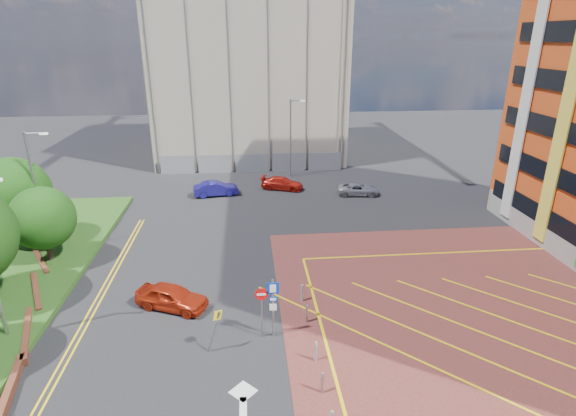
{
  "coord_description": "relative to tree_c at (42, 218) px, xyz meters",
  "views": [
    {
      "loc": [
        -0.5,
        -17.5,
        13.92
      ],
      "look_at": [
        1.62,
        5.23,
        5.16
      ],
      "focal_mm": 28.0,
      "sensor_mm": 36.0,
      "label": 1
    }
  ],
  "objects": [
    {
      "name": "tree_c",
      "position": [
        0.0,
        0.0,
        0.0
      ],
      "size": [
        4.0,
        4.0,
        4.9
      ],
      "color": "#3D2B1C",
      "rests_on": "grass_bed"
    },
    {
      "name": "lamp_left_far",
      "position": [
        -0.92,
        2.0,
        1.47
      ],
      "size": [
        1.53,
        0.16,
        8.0
      ],
      "color": "#9EA0A8",
      "rests_on": "grass_bed"
    },
    {
      "name": "sign_cluster",
      "position": [
        13.8,
        -9.02,
        -1.24
      ],
      "size": [
        1.17,
        0.12,
        3.2
      ],
      "color": "#9EA0A8",
      "rests_on": "ground"
    },
    {
      "name": "construction_fence",
      "position": [
        14.5,
        20.0,
        -2.19
      ],
      "size": [
        21.6,
        0.06,
        2.0
      ],
      "primitive_type": "cube",
      "color": "gray",
      "rests_on": "ground"
    },
    {
      "name": "tree_d",
      "position": [
        -3.0,
        3.0,
        0.68
      ],
      "size": [
        5.0,
        5.0,
        6.08
      ],
      "color": "#3D2B1C",
      "rests_on": "grass_bed"
    },
    {
      "name": "car_red_left",
      "position": [
        8.65,
        -5.98,
        -2.51
      ],
      "size": [
        4.29,
        3.04,
        1.36
      ],
      "primitive_type": "imported",
      "rotation": [
        0.0,
        0.0,
        1.17
      ],
      "color": "#A8240E",
      "rests_on": "ground"
    },
    {
      "name": "ground",
      "position": [
        13.5,
        -10.0,
        -3.19
      ],
      "size": [
        140.0,
        140.0,
        0.0
      ],
      "primitive_type": "plane",
      "color": "black",
      "rests_on": "ground"
    },
    {
      "name": "car_silver_back",
      "position": [
        23.22,
        11.46,
        -2.65
      ],
      "size": [
        4.08,
        2.21,
        1.08
      ],
      "primitive_type": "imported",
      "rotation": [
        0.0,
        0.0,
        1.46
      ],
      "color": "#A6A6AD",
      "rests_on": "ground"
    },
    {
      "name": "bollard_row",
      "position": [
        15.8,
        -11.67,
        -2.72
      ],
      "size": [
        0.14,
        11.14,
        0.9
      ],
      "color": "#9EA0A8",
      "rests_on": "forecourt"
    },
    {
      "name": "retaining_wall",
      "position": [
        1.7,
        -8.0,
        -2.99
      ],
      "size": [
        6.06,
        20.33,
        0.4
      ],
      "color": "brown",
      "rests_on": "ground"
    },
    {
      "name": "warning_sign",
      "position": [
        11.27,
        -9.88,
        -1.76
      ],
      "size": [
        0.81,
        0.43,
        2.24
      ],
      "color": "#9EA0A8",
      "rests_on": "ground"
    },
    {
      "name": "lamp_back",
      "position": [
        17.58,
        18.0,
        1.17
      ],
      "size": [
        1.53,
        0.16,
        8.0
      ],
      "color": "#9EA0A8",
      "rests_on": "ground"
    },
    {
      "name": "car_blue_back",
      "position": [
        10.01,
        12.48,
        -2.52
      ],
      "size": [
        4.28,
        2.01,
        1.36
      ],
      "primitive_type": "imported",
      "rotation": [
        0.0,
        0.0,
        1.71
      ],
      "color": "navy",
      "rests_on": "ground"
    },
    {
      "name": "construction_building",
      "position": [
        13.5,
        30.0,
        7.81
      ],
      "size": [
        21.2,
        19.2,
        22.0
      ],
      "primitive_type": "cube",
      "color": "#B8AD96",
      "rests_on": "ground"
    },
    {
      "name": "car_red_back",
      "position": [
        16.28,
        13.77,
        -2.6
      ],
      "size": [
        4.41,
        2.91,
        1.19
      ],
      "primitive_type": "imported",
      "rotation": [
        0.0,
        0.0,
        1.24
      ],
      "color": "red",
      "rests_on": "ground"
    },
    {
      "name": "forecourt",
      "position": [
        27.5,
        -10.0,
        -3.18
      ],
      "size": [
        26.0,
        26.0,
        0.02
      ],
      "primitive_type": "cube",
      "color": "maroon",
      "rests_on": "ground"
    }
  ]
}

